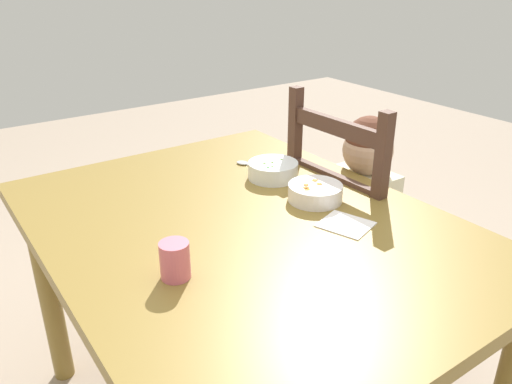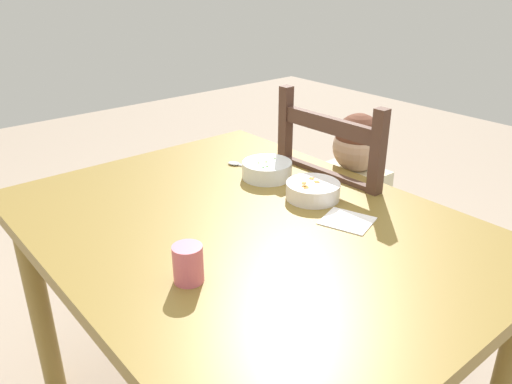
% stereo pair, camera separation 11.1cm
% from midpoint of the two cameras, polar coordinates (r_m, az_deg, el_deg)
% --- Properties ---
extents(dining_table, '(1.31, 0.99, 0.76)m').
position_cam_midpoint_polar(dining_table, '(1.41, -3.31, -7.04)').
color(dining_table, olive).
rests_on(dining_table, ground).
extents(dining_chair, '(0.43, 0.43, 1.02)m').
position_cam_midpoint_polar(dining_chair, '(1.89, 8.29, -5.45)').
color(dining_chair, '#4A2F24').
rests_on(dining_chair, ground).
extents(child_figure, '(0.32, 0.31, 0.93)m').
position_cam_midpoint_polar(child_figure, '(1.82, 8.54, -1.26)').
color(child_figure, beige).
rests_on(child_figure, ground).
extents(bowl_of_peas, '(0.16, 0.16, 0.06)m').
position_cam_midpoint_polar(bowl_of_peas, '(1.63, -0.71, 2.54)').
color(bowl_of_peas, white).
rests_on(bowl_of_peas, dining_table).
extents(bowl_of_carrots, '(0.16, 0.16, 0.05)m').
position_cam_midpoint_polar(bowl_of_carrots, '(1.49, 4.27, 0.20)').
color(bowl_of_carrots, white).
rests_on(bowl_of_carrots, dining_table).
extents(spoon, '(0.13, 0.08, 0.01)m').
position_cam_midpoint_polar(spoon, '(1.74, -3.71, 3.07)').
color(spoon, silver).
rests_on(spoon, dining_table).
extents(drinking_cup, '(0.07, 0.07, 0.09)m').
position_cam_midpoint_polar(drinking_cup, '(1.12, -10.46, -7.95)').
color(drinking_cup, '#D8657A').
rests_on(drinking_cup, dining_table).
extents(paper_napkin, '(0.16, 0.15, 0.00)m').
position_cam_midpoint_polar(paper_napkin, '(1.38, 7.91, -3.25)').
color(paper_napkin, white).
rests_on(paper_napkin, dining_table).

